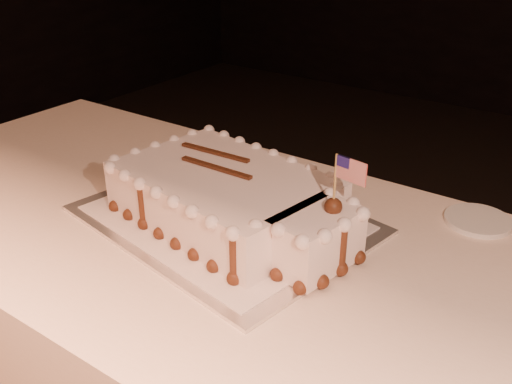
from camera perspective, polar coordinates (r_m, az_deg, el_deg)
The scene contains 4 objects.
cake_board at distance 1.17m, azimuth -3.21°, elevation -2.74°, with size 0.56×0.42×0.01m, color silver.
doily at distance 1.17m, azimuth -3.22°, elevation -2.53°, with size 0.50×0.38×0.00m, color white.
sheet_cake at distance 1.12m, azimuth -2.26°, elevation -0.77°, with size 0.55×0.37×0.21m.
side_plate at distance 1.24m, azimuth 21.31°, elevation -2.66°, with size 0.13×0.13×0.01m, color silver.
Camera 1 is at (0.34, -0.16, 1.33)m, focal length 40.00 mm.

